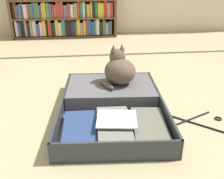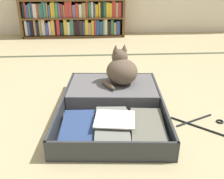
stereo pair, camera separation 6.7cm
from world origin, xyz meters
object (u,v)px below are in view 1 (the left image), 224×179
at_px(bookshelf, 64,10).
at_px(clothes_hanger, 214,125).
at_px(open_suitcase, 112,103).
at_px(black_cat, 119,70).

relative_size(bookshelf, clothes_hanger, 3.65).
height_order(open_suitcase, black_cat, black_cat).
height_order(bookshelf, black_cat, bookshelf).
relative_size(black_cat, clothes_hanger, 0.73).
distance_m(bookshelf, clothes_hanger, 2.51).
bearing_deg(black_cat, bookshelf, 103.55).
bearing_deg(open_suitcase, clothes_hanger, -24.30).
xyz_separation_m(bookshelf, open_suitcase, (0.39, -2.06, -0.30)).
bearing_deg(bookshelf, black_cat, -76.45).
bearing_deg(clothes_hanger, open_suitcase, 155.70).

